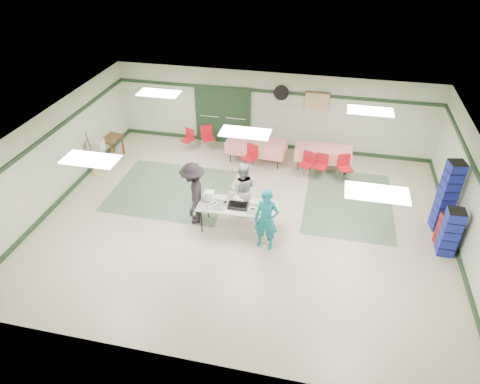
% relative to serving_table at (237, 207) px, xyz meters
% --- Properties ---
extents(floor, '(11.00, 11.00, 0.00)m').
position_rel_serving_table_xyz_m(floor, '(0.12, 0.39, -0.72)').
color(floor, '#C0B49A').
rests_on(floor, ground).
extents(ceiling, '(11.00, 11.00, 0.00)m').
position_rel_serving_table_xyz_m(ceiling, '(0.12, 0.39, 1.98)').
color(ceiling, silver).
rests_on(ceiling, wall_back).
extents(wall_back, '(11.00, 0.00, 11.00)m').
position_rel_serving_table_xyz_m(wall_back, '(0.12, 4.89, 0.63)').
color(wall_back, beige).
rests_on(wall_back, floor).
extents(wall_front, '(11.00, 0.00, 11.00)m').
position_rel_serving_table_xyz_m(wall_front, '(0.12, -4.11, 0.63)').
color(wall_front, beige).
rests_on(wall_front, floor).
extents(wall_left, '(0.00, 9.00, 9.00)m').
position_rel_serving_table_xyz_m(wall_left, '(-5.38, 0.39, 0.63)').
color(wall_left, beige).
rests_on(wall_left, floor).
extents(wall_right, '(0.00, 9.00, 9.00)m').
position_rel_serving_table_xyz_m(wall_right, '(5.62, 0.39, 0.63)').
color(wall_right, beige).
rests_on(wall_right, floor).
extents(trim_back, '(11.00, 0.06, 0.10)m').
position_rel_serving_table_xyz_m(trim_back, '(0.12, 4.86, 1.33)').
color(trim_back, '#1B321E').
rests_on(trim_back, wall_back).
extents(baseboard_back, '(11.00, 0.06, 0.12)m').
position_rel_serving_table_xyz_m(baseboard_back, '(0.12, 4.86, -0.66)').
color(baseboard_back, '#1B321E').
rests_on(baseboard_back, floor).
extents(trim_left, '(0.06, 9.00, 0.10)m').
position_rel_serving_table_xyz_m(trim_left, '(-5.35, 0.39, 1.33)').
color(trim_left, '#1B321E').
rests_on(trim_left, wall_back).
extents(baseboard_left, '(0.06, 9.00, 0.12)m').
position_rel_serving_table_xyz_m(baseboard_left, '(-5.35, 0.39, -0.66)').
color(baseboard_left, '#1B321E').
rests_on(baseboard_left, floor).
extents(trim_right, '(0.06, 9.00, 0.10)m').
position_rel_serving_table_xyz_m(trim_right, '(5.59, 0.39, 1.33)').
color(trim_right, '#1B321E').
rests_on(trim_right, wall_back).
extents(baseboard_right, '(0.06, 9.00, 0.12)m').
position_rel_serving_table_xyz_m(baseboard_right, '(5.59, 0.39, -0.66)').
color(baseboard_right, '#1B321E').
rests_on(baseboard_right, floor).
extents(green_patch_a, '(3.50, 3.00, 0.01)m').
position_rel_serving_table_xyz_m(green_patch_a, '(-2.38, 1.39, -0.72)').
color(green_patch_a, '#5D7958').
rests_on(green_patch_a, floor).
extents(green_patch_b, '(2.50, 3.50, 0.01)m').
position_rel_serving_table_xyz_m(green_patch_b, '(2.92, 1.89, -0.72)').
color(green_patch_b, '#5D7958').
rests_on(green_patch_b, floor).
extents(double_door_left, '(0.90, 0.06, 2.10)m').
position_rel_serving_table_xyz_m(double_door_left, '(-2.08, 4.83, 0.33)').
color(double_door_left, gray).
rests_on(double_door_left, floor).
extents(double_door_right, '(0.90, 0.06, 2.10)m').
position_rel_serving_table_xyz_m(double_door_right, '(-1.13, 4.83, 0.33)').
color(double_door_right, gray).
rests_on(double_door_right, floor).
extents(door_frame, '(2.00, 0.03, 2.15)m').
position_rel_serving_table_xyz_m(door_frame, '(-1.61, 4.81, 0.33)').
color(door_frame, '#1B321E').
rests_on(door_frame, floor).
extents(wall_fan, '(0.50, 0.10, 0.50)m').
position_rel_serving_table_xyz_m(wall_fan, '(0.42, 4.83, 1.33)').
color(wall_fan, black).
rests_on(wall_fan, wall_back).
extents(scroll_banner, '(0.80, 0.02, 0.60)m').
position_rel_serving_table_xyz_m(scroll_banner, '(1.62, 4.83, 1.13)').
color(scroll_banner, tan).
rests_on(scroll_banner, wall_back).
extents(serving_table, '(2.07, 0.87, 0.76)m').
position_rel_serving_table_xyz_m(serving_table, '(0.00, 0.00, 0.00)').
color(serving_table, '#B5B5AF').
rests_on(serving_table, floor).
extents(sheet_tray_right, '(0.55, 0.42, 0.02)m').
position_rel_serving_table_xyz_m(sheet_tray_right, '(0.56, -0.08, 0.05)').
color(sheet_tray_right, silver).
rests_on(sheet_tray_right, serving_table).
extents(sheet_tray_mid, '(0.65, 0.50, 0.02)m').
position_rel_serving_table_xyz_m(sheet_tray_mid, '(-0.04, 0.18, 0.05)').
color(sheet_tray_mid, silver).
rests_on(sheet_tray_mid, serving_table).
extents(sheet_tray_left, '(0.54, 0.41, 0.02)m').
position_rel_serving_table_xyz_m(sheet_tray_left, '(-0.56, -0.10, 0.05)').
color(sheet_tray_left, silver).
rests_on(sheet_tray_left, serving_table).
extents(baking_pan, '(0.52, 0.33, 0.08)m').
position_rel_serving_table_xyz_m(baking_pan, '(0.03, -0.05, 0.08)').
color(baking_pan, black).
rests_on(baking_pan, serving_table).
extents(foam_box_stack, '(0.23, 0.21, 0.26)m').
position_rel_serving_table_xyz_m(foam_box_stack, '(-0.78, 0.09, 0.17)').
color(foam_box_stack, white).
rests_on(foam_box_stack, serving_table).
extents(volunteer_teal, '(0.64, 0.45, 1.69)m').
position_rel_serving_table_xyz_m(volunteer_teal, '(0.85, -0.54, 0.12)').
color(volunteer_teal, '#137483').
rests_on(volunteer_teal, floor).
extents(volunteer_grey, '(0.88, 0.73, 1.62)m').
position_rel_serving_table_xyz_m(volunteer_grey, '(-0.02, 0.70, 0.09)').
color(volunteer_grey, gray).
rests_on(volunteer_grey, floor).
extents(volunteer_dark, '(0.93, 1.29, 1.80)m').
position_rel_serving_table_xyz_m(volunteer_dark, '(-1.21, 0.10, 0.18)').
color(volunteer_dark, black).
rests_on(volunteer_dark, floor).
extents(dining_table_a, '(1.80, 0.80, 0.77)m').
position_rel_serving_table_xyz_m(dining_table_a, '(2.02, 3.70, -0.15)').
color(dining_table_a, red).
rests_on(dining_table_a, floor).
extents(dining_table_b, '(2.00, 1.00, 0.77)m').
position_rel_serving_table_xyz_m(dining_table_b, '(-0.18, 3.70, -0.15)').
color(dining_table_b, red).
rests_on(dining_table_b, floor).
extents(chair_a, '(0.46, 0.46, 0.81)m').
position_rel_serving_table_xyz_m(chair_a, '(2.00, 3.13, -0.22)').
color(chair_a, red).
rests_on(chair_a, floor).
extents(chair_b, '(0.51, 0.51, 0.84)m').
position_rel_serving_table_xyz_m(chair_b, '(1.57, 3.13, -0.21)').
color(chair_b, red).
rests_on(chair_b, floor).
extents(chair_c, '(0.53, 0.53, 0.87)m').
position_rel_serving_table_xyz_m(chair_c, '(2.71, 3.13, -0.19)').
color(chair_c, red).
rests_on(chair_c, floor).
extents(chair_d, '(0.53, 0.53, 0.88)m').
position_rel_serving_table_xyz_m(chair_d, '(-0.26, 3.13, -0.18)').
color(chair_d, red).
rests_on(chair_d, floor).
extents(chair_loose_a, '(0.57, 0.57, 0.89)m').
position_rel_serving_table_xyz_m(chair_loose_a, '(-2.02, 4.18, -0.18)').
color(chair_loose_a, red).
rests_on(chair_loose_a, floor).
extents(chair_loose_b, '(0.49, 0.49, 0.80)m').
position_rel_serving_table_xyz_m(chair_loose_b, '(-2.65, 3.98, -0.23)').
color(chair_loose_b, red).
rests_on(chair_loose_b, floor).
extents(crate_stack_blue_a, '(0.40, 0.40, 1.30)m').
position_rel_serving_table_xyz_m(crate_stack_blue_a, '(5.27, 0.19, -0.07)').
color(crate_stack_blue_a, '#1A289F').
rests_on(crate_stack_blue_a, floor).
extents(crate_stack_red, '(0.43, 0.43, 0.94)m').
position_rel_serving_table_xyz_m(crate_stack_red, '(5.27, 0.48, -0.25)').
color(crate_stack_red, '#9F110F').
rests_on(crate_stack_red, floor).
extents(crate_stack_blue_b, '(0.46, 0.46, 2.04)m').
position_rel_serving_table_xyz_m(crate_stack_blue_b, '(5.27, 1.20, 0.30)').
color(crate_stack_blue_b, '#1A289F').
rests_on(crate_stack_blue_b, floor).
extents(printer_table, '(0.60, 0.83, 0.74)m').
position_rel_serving_table_xyz_m(printer_table, '(-5.03, 2.92, -0.10)').
color(printer_table, brown).
rests_on(printer_table, floor).
extents(office_printer, '(0.48, 0.43, 0.35)m').
position_rel_serving_table_xyz_m(office_printer, '(-5.03, 1.99, 0.20)').
color(office_printer, '#B4B3AF').
rests_on(office_printer, printer_table).
extents(broom, '(0.04, 0.24, 1.46)m').
position_rel_serving_table_xyz_m(broom, '(-5.11, 1.80, 0.04)').
color(broom, brown).
rests_on(broom, floor).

